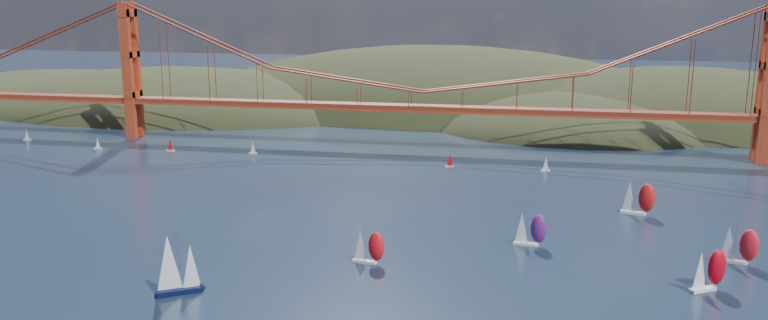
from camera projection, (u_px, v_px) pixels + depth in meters
The scene contains 14 objects.
headlands at pixel (539, 137), 375.81m from camera, with size 725.00×225.00×96.00m.
bridge at pixel (419, 64), 280.77m from camera, with size 552.00×12.00×55.00m.
sloop_navy at pixel (175, 265), 147.44m from camera, with size 9.35×8.04×13.70m.
racer_0 at pixel (368, 246), 164.60m from camera, with size 7.56×3.80×8.50m.
racer_1 at pixel (708, 269), 149.45m from camera, with size 8.28×6.69×9.46m.
racer_2 at pixel (738, 245), 164.51m from camera, with size 8.26×5.01×9.25m.
racer_3 at pixel (637, 197), 200.96m from camera, with size 8.93×4.91×10.01m.
racer_rwb at pixel (530, 229), 176.24m from camera, with size 7.73×3.25×8.80m.
distant_boat_0 at pixel (27, 134), 303.02m from camera, with size 3.00×2.00×4.70m.
distant_boat_1 at pixel (98, 143), 285.63m from camera, with size 3.00×2.00×4.70m.
distant_boat_2 at pixel (170, 145), 282.05m from camera, with size 3.00×2.00×4.70m.
distant_boat_3 at pixel (253, 148), 277.17m from camera, with size 3.00×2.00×4.70m.
distant_boat_8 at pixel (546, 164), 250.13m from camera, with size 3.00×2.00×4.70m.
distant_boat_9 at pixel (450, 160), 256.43m from camera, with size 3.00×2.00×4.70m.
Camera 1 is at (39.92, -99.05, 58.50)m, focal length 35.00 mm.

